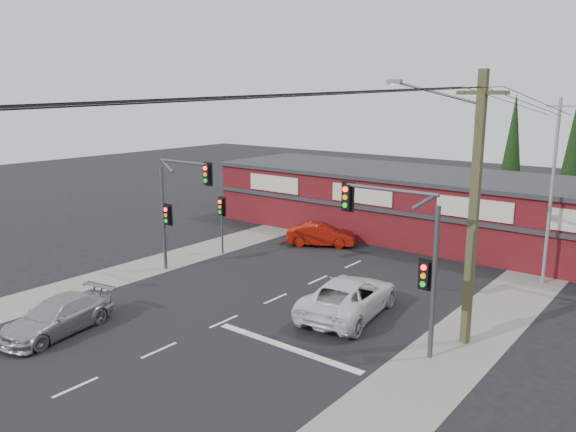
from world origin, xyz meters
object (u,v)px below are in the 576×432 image
Objects in this scene: shop_building at (406,202)px; red_sedan at (321,235)px; white_suv at (349,297)px; utility_pole at (471,201)px; silver_suv at (57,316)px.

red_sedan is at bearing -114.05° from shop_building.
white_suv is 15.16m from shop_building.
red_sedan is 6.71m from shop_building.
red_sedan is at bearing 146.34° from utility_pole.
white_suv is 0.58× the size of utility_pole.
utility_pole reaches higher than silver_suv.
silver_suv is 1.13× the size of red_sedan.
utility_pole is (9.36, -14.00, 3.26)m from shop_building.
shop_building is at bearing 71.87° from silver_suv.
silver_suv is 0.47× the size of utility_pole.
shop_building is at bearing -53.35° from red_sedan.
utility_pole reaches higher than red_sedan.
white_suv is at bearing 37.37° from silver_suv.
white_suv is 1.40× the size of red_sedan.
red_sedan is 15.20m from utility_pole.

